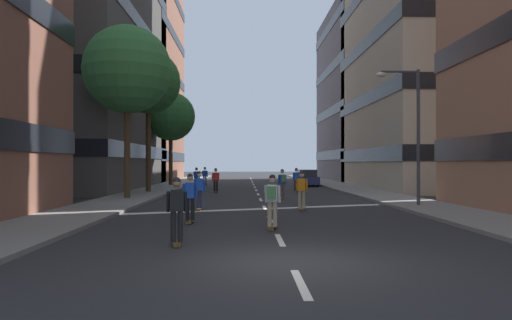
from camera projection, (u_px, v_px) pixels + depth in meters
ground_plane at (256, 191)px, 38.17m from camera, size 164.36×164.36×0.00m
sidewalk_left at (163, 188)px, 41.39m from camera, size 3.19×75.33×0.14m
sidewalk_right at (346, 187)px, 41.79m from camera, size 3.19×75.33×0.14m
lane_markings at (256, 190)px, 38.77m from camera, size 0.16×62.20×0.01m
building_left_far at (121, 79)px, 59.38m from camera, size 12.83×19.27×24.22m
building_right_far at (380, 96)px, 60.18m from camera, size 12.83×19.18×20.48m
parked_car_near at (307, 178)px, 46.08m from camera, size 1.82×4.40×1.52m
street_tree_near at (148, 82)px, 34.86m from camera, size 4.52×4.52×10.00m
street_tree_mid at (171, 117)px, 45.60m from camera, size 4.50×4.50×8.55m
street_tree_far at (127, 70)px, 28.51m from camera, size 5.07×5.07×9.94m
streetlamp_right at (411, 122)px, 23.74m from camera, size 2.13×0.30×6.50m
skater_0 at (216, 179)px, 35.59m from camera, size 0.57×0.92×1.78m
skater_1 at (302, 189)px, 22.34m from camera, size 0.56×0.92×1.78m
skater_2 at (190, 196)px, 17.63m from camera, size 0.54×0.91×1.78m
skater_3 at (282, 182)px, 29.88m from camera, size 0.57×0.92×1.78m
skater_4 at (177, 208)px, 12.86m from camera, size 0.56×0.92×1.78m
skater_5 at (272, 198)px, 15.95m from camera, size 0.57×0.92×1.78m
skater_6 at (200, 188)px, 22.48m from camera, size 0.54×0.91×1.78m
skater_7 at (205, 175)px, 45.57m from camera, size 0.56×0.92×1.78m
skater_8 at (296, 179)px, 36.59m from camera, size 0.57×0.92×1.78m
skater_9 at (196, 177)px, 40.73m from camera, size 0.57×0.92×1.78m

